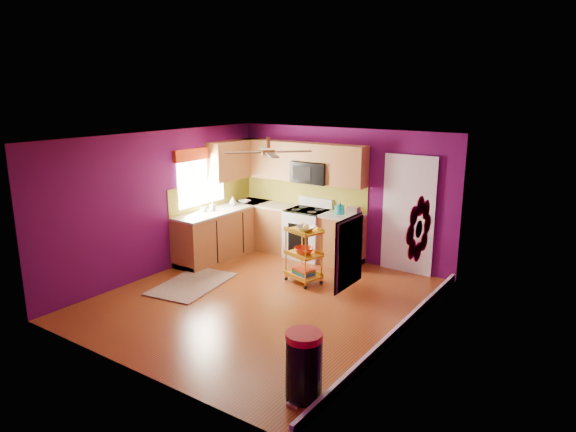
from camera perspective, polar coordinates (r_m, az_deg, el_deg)
The scene contains 18 objects.
ground at distance 8.11m, azimuth -2.90°, elevation -9.23°, with size 5.00×5.00×0.00m, color #662B0F.
room_envelope at distance 7.60m, azimuth -2.89°, elevation 2.11°, with size 4.54×5.04×2.52m.
lower_cabinets at distance 10.10m, azimuth -2.73°, elevation -1.90°, with size 2.81×2.31×0.94m.
electric_range at distance 9.93m, azimuth 2.18°, elevation -1.88°, with size 0.76×0.66×1.13m.
upper_cabinetry at distance 10.04m, azimuth -1.11°, elevation 5.98°, with size 2.80×2.30×1.26m.
left_window at distance 9.82m, azimuth -9.62°, elevation 5.24°, with size 0.08×1.35×1.08m.
panel_door at distance 9.22m, azimuth 13.22°, elevation -0.01°, with size 0.95×0.11×2.15m.
right_wall_art at distance 6.28m, azimuth 11.37°, elevation -2.49°, with size 0.04×2.74×1.04m.
ceiling_fan at distance 7.67m, azimuth -2.19°, elevation 7.20°, with size 1.01×1.01×0.26m.
shag_rug at distance 8.82m, azimuth -10.60°, elevation -7.43°, with size 0.90×1.47×0.02m, color black.
rolling_cart at distance 8.60m, azimuth 1.79°, elevation -4.08°, with size 0.67×0.56×1.03m.
trash_can at distance 5.60m, azimuth 1.76°, elevation -16.29°, with size 0.42×0.45×0.75m.
teal_kettle at distance 9.51m, azimuth 5.75°, elevation 0.72°, with size 0.18×0.18×0.21m.
toaster at distance 9.37m, azimuth 7.24°, elevation 0.51°, with size 0.22×0.15×0.18m, color beige.
soap_bottle_a at distance 9.82m, azimuth -8.40°, elevation 1.11°, with size 0.08×0.09×0.19m, color #EA3F72.
soap_bottle_b at distance 10.24m, azimuth -6.16°, elevation 1.67°, with size 0.14×0.14×0.17m, color white.
counter_dish at distance 10.43m, azimuth -4.84°, elevation 1.61°, with size 0.23×0.23×0.06m, color white.
counter_cup at distance 9.77m, azimuth -9.29°, elevation 0.74°, with size 0.12×0.12×0.10m, color white.
Camera 1 is at (4.56, -5.90, 3.19)m, focal length 32.00 mm.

